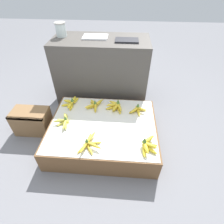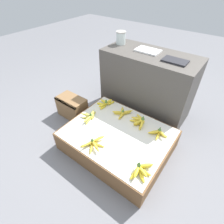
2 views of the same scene
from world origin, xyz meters
name	(u,v)px [view 2 (image 2 of 2)]	position (x,y,z in m)	size (l,w,h in m)	color
ground_plane	(117,147)	(0.00, 0.00, 0.00)	(10.00, 10.00, 0.00)	slate
display_platform	(118,140)	(0.00, 0.00, 0.12)	(1.07, 0.85, 0.24)	brown
back_vendor_table	(147,85)	(-0.10, 0.77, 0.41)	(1.11, 0.52, 0.81)	#4C4742
wooden_crate	(72,107)	(-0.80, 0.08, 0.14)	(0.38, 0.22, 0.28)	olive
banana_bunch_front_midleft	(93,143)	(-0.09, -0.28, 0.26)	(0.21, 0.25, 0.09)	gold
banana_bunch_front_right	(141,170)	(0.42, -0.26, 0.27)	(0.15, 0.24, 0.11)	yellow
banana_bunch_middle_left	(89,116)	(-0.38, -0.01, 0.26)	(0.16, 0.24, 0.09)	gold
banana_bunch_back_left	(105,103)	(-0.39, 0.28, 0.27)	(0.17, 0.24, 0.11)	yellow
banana_bunch_back_midleft	(122,113)	(-0.12, 0.26, 0.27)	(0.20, 0.21, 0.09)	gold
banana_bunch_back_midright	(140,121)	(0.11, 0.25, 0.27)	(0.19, 0.19, 0.11)	gold
banana_bunch_back_right	(158,133)	(0.35, 0.21, 0.27)	(0.20, 0.14, 0.10)	gold
glass_jar	(121,38)	(-0.55, 0.81, 0.89)	(0.12, 0.12, 0.15)	silver
foam_tray_white	(148,51)	(-0.16, 0.80, 0.82)	(0.28, 0.18, 0.02)	white
foam_tray_dark	(175,61)	(0.20, 0.71, 0.82)	(0.25, 0.16, 0.02)	#232328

